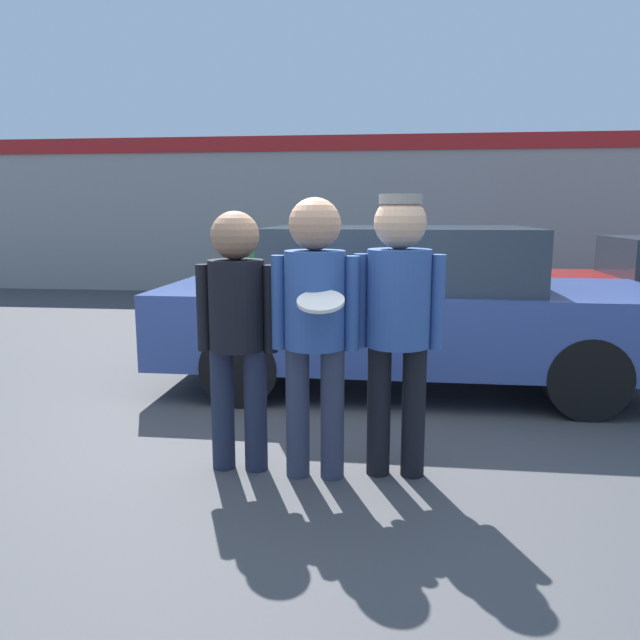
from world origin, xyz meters
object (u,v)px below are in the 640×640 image
object	(u,v)px
parked_car_near	(405,306)
person_right	(398,308)
shrub	(258,271)
person_left	(237,319)
person_middle_with_frisbee	(315,312)

from	to	relation	value
parked_car_near	person_right	bearing A→B (deg)	-92.04
shrub	person_right	bearing A→B (deg)	-71.58
person_right	shrub	distance (m)	8.62
person_left	parked_car_near	world-z (taller)	person_left
shrub	person_middle_with_frisbee	bearing A→B (deg)	-75.02
person_left	parked_car_near	bearing A→B (deg)	63.17
person_middle_with_frisbee	parked_car_near	xyz separation A→B (m)	(0.58, 2.23, -0.29)
parked_car_near	shrub	distance (m)	6.64
person_left	person_right	xyz separation A→B (m)	(1.02, 0.03, 0.09)
person_left	parked_car_near	distance (m)	2.44
person_left	person_right	size ratio (longest dim) A/B	0.94
person_right	shrub	size ratio (longest dim) A/B	1.79
person_middle_with_frisbee	shrub	bearing A→B (deg)	104.98
parked_car_near	shrub	bearing A→B (deg)	114.88
person_middle_with_frisbee	shrub	size ratio (longest dim) A/B	1.77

